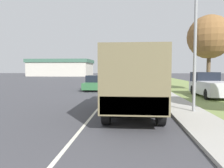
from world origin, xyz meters
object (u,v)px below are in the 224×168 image
Objects in this scene: car_nearest_ahead at (95,83)px; car_third_ahead at (131,77)px; pickup_truck at (209,85)px; lamp_post at (192,10)px; military_truck at (133,79)px; car_second_ahead at (131,79)px.

car_nearest_ahead is 21.17m from car_third_ahead.
pickup_truck is (5.91, -25.72, 0.26)m from car_third_ahead.
car_third_ahead is 0.93× the size of pickup_truck.
pickup_truck is at bearing 64.28° from lamp_post.
car_nearest_ahead is at bearing 107.34° from military_truck.
military_truck is 1.62× the size of car_second_ahead.
car_second_ahead is 16.82m from pickup_truck.
car_second_ahead is at bearing 89.83° from military_truck.
car_second_ahead reaches higher than car_third_ahead.
pickup_truck is (9.85, -4.92, 0.21)m from car_nearest_ahead.
pickup_truck is 0.63× the size of lamp_post.
military_truck is at bearing -174.13° from lamp_post.
military_truck is at bearing -72.66° from car_nearest_ahead.
lamp_post is (2.66, -22.65, 4.18)m from car_second_ahead.
pickup_truck reaches higher than car_third_ahead.
car_second_ahead is at bearing -90.50° from car_third_ahead.
car_second_ahead is 23.18m from lamp_post.
car_second_ahead is 0.89× the size of car_third_ahead.
car_third_ahead is (0.09, 10.00, -0.09)m from car_second_ahead.
pickup_truck is at bearing -69.12° from car_second_ahead.
pickup_truck is at bearing 49.93° from military_truck.
car_nearest_ahead is (-3.79, 12.13, -0.99)m from military_truck.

